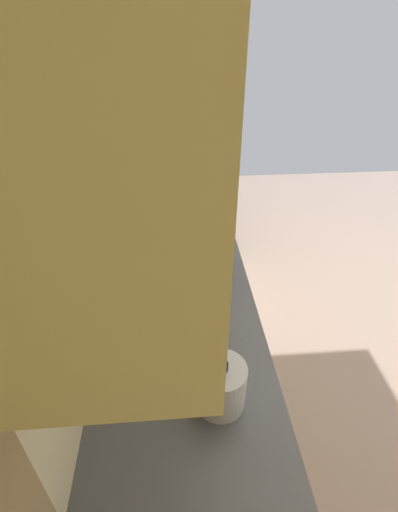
{
  "coord_description": "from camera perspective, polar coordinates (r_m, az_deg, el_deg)",
  "views": [
    {
      "loc": [
        -1.59,
        1.39,
        1.97
      ],
      "look_at": [
        -0.67,
        1.31,
        1.34
      ],
      "focal_mm": 25.66,
      "sensor_mm": 36.0,
      "label": 1
    }
  ],
  "objects": [
    {
      "name": "microwave",
      "position": [
        1.64,
        -4.14,
        1.66
      ],
      "size": [
        0.47,
        0.35,
        0.31
      ],
      "color": "#B7BABF",
      "rests_on": "counter_run"
    },
    {
      "name": "wall_back",
      "position": [
        1.76,
        -16.27,
        11.17
      ],
      "size": [
        4.08,
        0.12,
        2.62
      ],
      "primitive_type": "cube",
      "color": "beige",
      "rests_on": "ground_plane"
    },
    {
      "name": "ground_plane",
      "position": [
        2.89,
        26.6,
        -13.25
      ],
      "size": [
        6.34,
        6.34,
        0.0
      ],
      "primitive_type": "plane",
      "color": "gray"
    },
    {
      "name": "oven_range",
      "position": [
        3.45,
        -3.52,
        8.92
      ],
      "size": [
        0.68,
        0.68,
        1.11
      ],
      "color": "black",
      "rests_on": "ground_plane"
    },
    {
      "name": "upper_cabinets",
      "position": [
        1.2,
        -11.65,
        27.65
      ],
      "size": [
        1.84,
        0.35,
        0.62
      ],
      "color": "#DAC574"
    },
    {
      "name": "counter_run",
      "position": [
        1.92,
        -2.69,
        -17.08
      ],
      "size": [
        3.16,
        0.64,
        0.93
      ],
      "color": "#D5BE75",
      "rests_on": "ground_plane"
    },
    {
      "name": "bowl",
      "position": [
        2.59,
        -1.5,
        11.71
      ],
      "size": [
        0.17,
        0.17,
        0.06
      ],
      "color": "#4C8CBF",
      "rests_on": "counter_run"
    },
    {
      "name": "kettle",
      "position": [
        1.19,
        3.36,
        -19.46
      ],
      "size": [
        0.21,
        0.16,
        0.18
      ],
      "color": "#B7BABF",
      "rests_on": "counter_run"
    }
  ]
}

